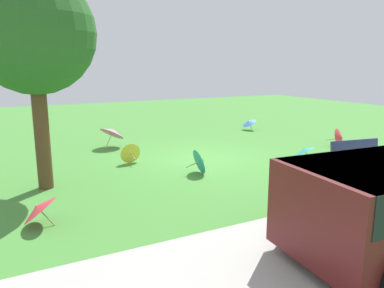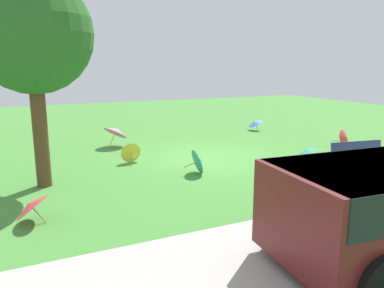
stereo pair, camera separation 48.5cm
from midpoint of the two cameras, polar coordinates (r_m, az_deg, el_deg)
ground at (r=11.97m, az=2.94°, el=-2.33°), size 40.00×40.00×0.00m
park_bench at (r=11.50m, az=24.55°, el=-1.63°), size 1.66×0.74×0.90m
shade_tree at (r=9.56m, az=-22.00°, el=15.28°), size 2.81×2.81×5.08m
parasol_red_0 at (r=7.65m, az=-21.91°, el=-8.79°), size 0.89×0.93×0.63m
parasol_teal_0 at (r=12.03m, az=18.26°, el=-1.03°), size 0.88×0.87×0.56m
parasol_red_1 at (r=14.54m, az=23.41°, el=0.69°), size 0.79×0.79×0.72m
parasol_pink_0 at (r=13.91m, az=-10.60°, el=1.97°), size 1.15×1.17×0.91m
parasol_blue_0 at (r=17.48m, az=10.42°, el=3.26°), size 0.73×0.74×0.58m
parasol_yellow_0 at (r=11.62m, az=-8.30°, el=-1.25°), size 0.64×0.62×0.64m
parasol_teal_1 at (r=10.29m, az=2.50°, el=-2.64°), size 0.67×0.74×0.72m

